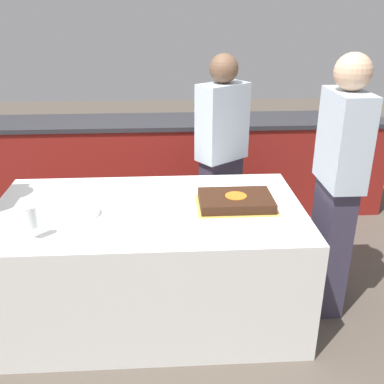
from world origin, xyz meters
name	(u,v)px	position (x,y,z in m)	size (l,w,h in m)	color
ground_plane	(152,309)	(0.00, 0.00, 0.00)	(14.00, 14.00, 0.00)	brown
back_counter	(154,166)	(0.00, 1.61, 0.46)	(4.40, 0.58, 0.92)	maroon
dining_table	(150,261)	(0.00, 0.00, 0.38)	(1.93, 1.08, 0.77)	white
cake	(236,201)	(0.55, 0.01, 0.80)	(0.49, 0.35, 0.07)	gold
plate_stack	(83,212)	(-0.38, -0.07, 0.79)	(0.20, 0.20, 0.04)	white
wine_glass	(31,218)	(-0.60, -0.36, 0.89)	(0.06, 0.06, 0.19)	white
side_plate_near_cake	(230,186)	(0.56, 0.32, 0.77)	(0.21, 0.21, 0.00)	white
person_cutting_cake	(221,156)	(0.55, 0.76, 0.84)	(0.43, 0.39, 1.61)	#383347
person_seated_right	(337,187)	(1.18, 0.00, 0.88)	(0.22, 0.41, 1.69)	#383347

